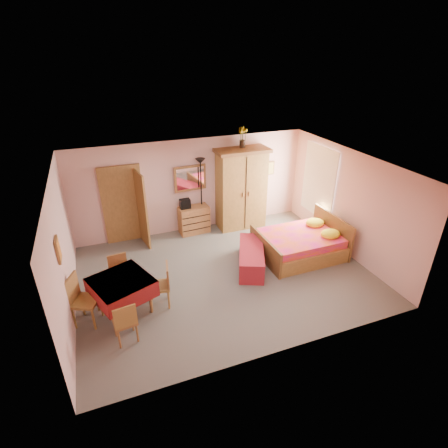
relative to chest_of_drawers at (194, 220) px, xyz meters
name	(u,v)px	position (x,y,z in m)	size (l,w,h in m)	color
floor	(225,274)	(0.07, -2.23, -0.39)	(6.50, 6.50, 0.00)	slate
ceiling	(225,166)	(0.07, -2.23, 2.21)	(6.50, 6.50, 0.00)	brown
wall_back	(192,186)	(0.07, 0.27, 0.91)	(6.50, 0.10, 2.60)	#DEA7A1
wall_front	(281,292)	(0.07, -4.73, 0.91)	(6.50, 0.10, 2.60)	#DEA7A1
wall_left	(62,253)	(-3.18, -2.23, 0.91)	(0.10, 5.00, 2.60)	#DEA7A1
wall_right	(348,203)	(3.32, -2.23, 0.91)	(0.10, 5.00, 2.60)	#DEA7A1
doorway	(123,205)	(-1.83, 0.24, 0.63)	(1.06, 0.12, 2.15)	#9E6B35
window	(319,182)	(3.28, -1.03, 1.06)	(0.08, 1.40, 1.95)	white
picture_left	(58,250)	(-3.15, -2.83, 1.31)	(0.04, 0.32, 0.42)	orange
picture_back	(269,168)	(2.42, 0.24, 1.16)	(0.30, 0.04, 0.40)	#D8BF59
chest_of_drawers	(194,220)	(0.00, 0.00, 0.00)	(0.83, 0.41, 0.78)	#A46637
wall_mirror	(190,178)	(0.00, 0.21, 1.16)	(0.90, 0.05, 0.71)	white
stereo	(185,204)	(-0.23, 0.02, 0.52)	(0.28, 0.20, 0.26)	black
floor_lamp	(201,195)	(0.27, 0.11, 0.66)	(0.27, 0.27, 2.09)	black
wardrobe	(241,189)	(1.39, -0.07, 0.76)	(1.46, 0.75, 2.30)	#A97939
sunflower_vase	(243,137)	(1.45, 0.04, 2.18)	(0.22, 0.22, 0.55)	gold
bed	(300,238)	(2.13, -2.09, 0.08)	(2.02, 1.59, 0.94)	#E5168E
bench	(251,257)	(0.77, -2.16, -0.14)	(0.56, 1.51, 0.50)	maroon
dining_table	(123,296)	(-2.25, -2.72, -0.01)	(1.04, 1.04, 0.76)	maroon
chair_south	(124,321)	(-2.30, -3.49, 0.04)	(0.39, 0.39, 0.86)	#925D31
chair_north	(121,276)	(-2.21, -2.09, 0.04)	(0.39, 0.39, 0.86)	#AB763A
chair_west	(85,300)	(-2.92, -2.78, 0.12)	(0.46, 0.46, 1.02)	olive
chair_east	(159,286)	(-1.54, -2.75, 0.07)	(0.42, 0.42, 0.93)	#A67938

